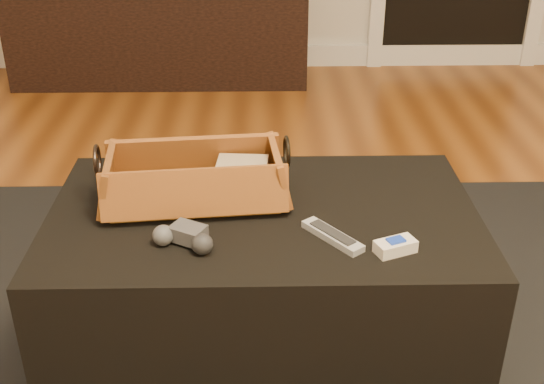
{
  "coord_description": "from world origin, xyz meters",
  "views": [
    {
      "loc": [
        0.18,
        -1.14,
        1.21
      ],
      "look_at": [
        0.21,
        0.22,
        0.49
      ],
      "focal_mm": 45.0,
      "sensor_mm": 36.0,
      "label": 1
    }
  ],
  "objects_px": {
    "silver_remote": "(332,236)",
    "cream_gadget": "(395,246)",
    "game_controller": "(185,237)",
    "tv_remote": "(186,194)",
    "wicker_basket": "(195,181)",
    "ottoman": "(264,284)",
    "media_cabinet": "(160,24)"
  },
  "relations": [
    {
      "from": "silver_remote",
      "to": "cream_gadget",
      "type": "xyz_separation_m",
      "value": [
        0.13,
        -0.05,
        0.01
      ]
    },
    {
      "from": "game_controller",
      "to": "silver_remote",
      "type": "height_order",
      "value": "game_controller"
    },
    {
      "from": "tv_remote",
      "to": "wicker_basket",
      "type": "xyz_separation_m",
      "value": [
        0.02,
        0.02,
        0.02
      ]
    },
    {
      "from": "tv_remote",
      "to": "wicker_basket",
      "type": "height_order",
      "value": "wicker_basket"
    },
    {
      "from": "game_controller",
      "to": "cream_gadget",
      "type": "height_order",
      "value": "game_controller"
    },
    {
      "from": "ottoman",
      "to": "cream_gadget",
      "type": "xyz_separation_m",
      "value": [
        0.28,
        -0.18,
        0.22
      ]
    },
    {
      "from": "ottoman",
      "to": "silver_remote",
      "type": "relative_size",
      "value": 6.66
    },
    {
      "from": "tv_remote",
      "to": "game_controller",
      "type": "bearing_deg",
      "value": -97.15
    },
    {
      "from": "media_cabinet",
      "to": "wicker_basket",
      "type": "height_order",
      "value": "media_cabinet"
    },
    {
      "from": "cream_gadget",
      "to": "ottoman",
      "type": "bearing_deg",
      "value": 146.62
    },
    {
      "from": "tv_remote",
      "to": "cream_gadget",
      "type": "bearing_deg",
      "value": -37.05
    },
    {
      "from": "tv_remote",
      "to": "game_controller",
      "type": "height_order",
      "value": "game_controller"
    },
    {
      "from": "ottoman",
      "to": "wicker_basket",
      "type": "height_order",
      "value": "wicker_basket"
    },
    {
      "from": "silver_remote",
      "to": "cream_gadget",
      "type": "relative_size",
      "value": 1.57
    },
    {
      "from": "tv_remote",
      "to": "silver_remote",
      "type": "xyz_separation_m",
      "value": [
        0.33,
        -0.17,
        -0.02
      ]
    },
    {
      "from": "media_cabinet",
      "to": "ottoman",
      "type": "relative_size",
      "value": 1.56
    },
    {
      "from": "game_controller",
      "to": "wicker_basket",
      "type": "bearing_deg",
      "value": 88.29
    },
    {
      "from": "media_cabinet",
      "to": "tv_remote",
      "type": "relative_size",
      "value": 6.7
    },
    {
      "from": "ottoman",
      "to": "silver_remote",
      "type": "xyz_separation_m",
      "value": [
        0.15,
        -0.13,
        0.22
      ]
    },
    {
      "from": "media_cabinet",
      "to": "cream_gadget",
      "type": "distance_m",
      "value": 2.58
    },
    {
      "from": "wicker_basket",
      "to": "silver_remote",
      "type": "xyz_separation_m",
      "value": [
        0.31,
        -0.18,
        -0.04
      ]
    },
    {
      "from": "tv_remote",
      "to": "game_controller",
      "type": "xyz_separation_m",
      "value": [
        0.01,
        -0.19,
        -0.0
      ]
    },
    {
      "from": "ottoman",
      "to": "cream_gadget",
      "type": "relative_size",
      "value": 10.45
    },
    {
      "from": "media_cabinet",
      "to": "wicker_basket",
      "type": "xyz_separation_m",
      "value": [
        0.37,
        -2.21,
        0.18
      ]
    },
    {
      "from": "media_cabinet",
      "to": "silver_remote",
      "type": "distance_m",
      "value": 2.5
    },
    {
      "from": "game_controller",
      "to": "silver_remote",
      "type": "xyz_separation_m",
      "value": [
        0.32,
        0.02,
        -0.01
      ]
    },
    {
      "from": "game_controller",
      "to": "silver_remote",
      "type": "bearing_deg",
      "value": 4.04
    },
    {
      "from": "media_cabinet",
      "to": "ottoman",
      "type": "distance_m",
      "value": 2.33
    },
    {
      "from": "wicker_basket",
      "to": "cream_gadget",
      "type": "height_order",
      "value": "wicker_basket"
    },
    {
      "from": "cream_gadget",
      "to": "tv_remote",
      "type": "bearing_deg",
      "value": 154.45
    },
    {
      "from": "wicker_basket",
      "to": "cream_gadget",
      "type": "distance_m",
      "value": 0.5
    },
    {
      "from": "media_cabinet",
      "to": "wicker_basket",
      "type": "distance_m",
      "value": 2.25
    }
  ]
}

